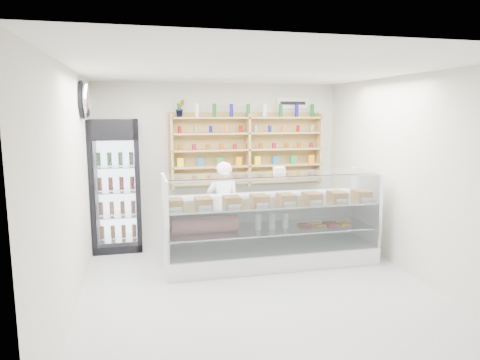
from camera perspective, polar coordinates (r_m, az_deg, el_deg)
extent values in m
plane|color=#A9A8AD|center=(5.94, 1.97, -13.51)|extent=(5.00, 5.00, 0.00)
plane|color=white|center=(5.52, 2.13, 14.46)|extent=(5.00, 5.00, 0.00)
plane|color=beige|center=(7.98, -2.69, 2.69)|extent=(4.50, 0.00, 4.50)
plane|color=beige|center=(3.27, 13.76, -6.77)|extent=(4.50, 0.00, 4.50)
plane|color=beige|center=(5.43, -21.53, -0.91)|extent=(0.00, 5.00, 5.00)
plane|color=beige|center=(6.52, 21.49, 0.66)|extent=(0.00, 5.00, 5.00)
cube|color=white|center=(6.64, 4.07, -9.85)|extent=(3.19, 0.90, 0.27)
cube|color=white|center=(6.89, 3.07, -5.07)|extent=(3.19, 0.05, 0.67)
cube|color=silver|center=(6.52, 4.11, -6.44)|extent=(3.06, 0.80, 0.02)
cube|color=silver|center=(6.43, 4.15, -3.06)|extent=(3.13, 0.83, 0.02)
cube|color=silver|center=(6.05, 5.38, -4.93)|extent=(3.13, 0.13, 1.11)
cube|color=silver|center=(6.30, 4.34, 0.82)|extent=(3.13, 0.63, 0.01)
imported|color=white|center=(7.06, -2.26, -3.51)|extent=(0.57, 0.40, 1.49)
cube|color=black|center=(7.41, -16.16, -0.63)|extent=(0.78, 0.76, 2.16)
cube|color=#270431|center=(6.96, -16.63, 6.37)|extent=(0.76, 0.03, 0.30)
cube|color=silver|center=(7.06, -16.26, -1.90)|extent=(0.65, 0.01, 1.71)
cube|color=tan|center=(7.69, -9.11, 3.77)|extent=(0.04, 0.28, 1.33)
cube|color=tan|center=(7.91, 1.08, 4.02)|extent=(0.04, 0.28, 1.33)
cube|color=tan|center=(8.37, 10.43, 4.15)|extent=(0.04, 0.28, 1.33)
cube|color=tan|center=(7.98, 1.07, -0.20)|extent=(2.80, 0.28, 0.03)
cube|color=tan|center=(7.94, 1.07, 1.94)|extent=(2.80, 0.28, 0.03)
cube|color=tan|center=(7.91, 1.08, 4.10)|extent=(2.80, 0.28, 0.03)
cube|color=tan|center=(7.89, 1.09, 6.27)|extent=(2.80, 0.28, 0.03)
cube|color=tan|center=(7.88, 1.09, 8.30)|extent=(2.80, 0.28, 0.03)
imported|color=#1E6626|center=(7.67, -7.98, 9.46)|extent=(0.21, 0.19, 0.31)
ellipsoid|color=silver|center=(6.54, -19.87, 10.01)|extent=(0.15, 0.50, 0.50)
cube|color=white|center=(8.27, 7.02, 10.14)|extent=(0.62, 0.03, 0.20)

